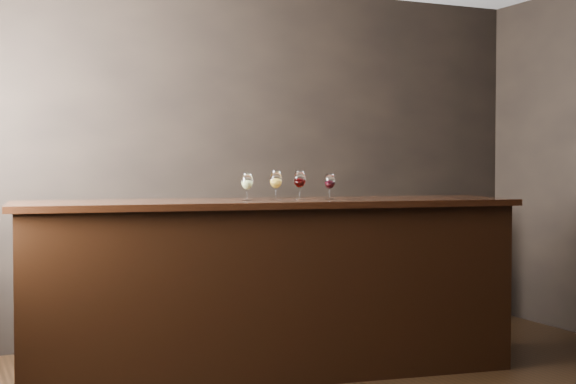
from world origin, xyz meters
name	(u,v)px	position (x,y,z in m)	size (l,w,h in m)	color
room_shell	(340,84)	(-0.23, 0.11, 1.81)	(5.02, 4.52, 2.81)	black
bar_counter	(271,291)	(-0.27, 1.01, 0.55)	(3.14, 0.68, 1.10)	black
bar_top	(270,203)	(-0.27, 1.01, 1.12)	(3.24, 0.75, 0.04)	black
back_bar_shelf	(284,273)	(0.27, 2.03, 0.51)	(2.84, 0.40, 1.02)	black
glass_white	(247,182)	(-0.44, 0.99, 1.26)	(0.08, 0.08, 0.18)	white
glass_amber	(276,180)	(-0.23, 1.01, 1.27)	(0.08, 0.08, 0.19)	white
glass_red_a	(300,180)	(-0.06, 1.02, 1.27)	(0.08, 0.08, 0.19)	white
glass_red_b	(330,182)	(0.15, 0.98, 1.26)	(0.07, 0.07, 0.17)	white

